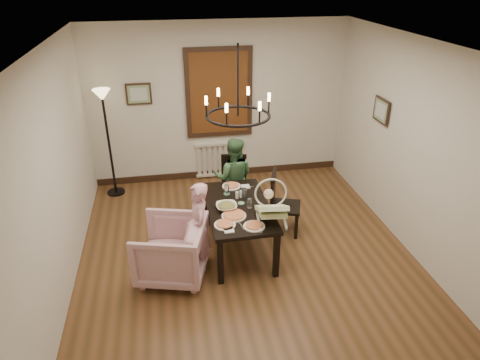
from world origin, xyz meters
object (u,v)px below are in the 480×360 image
object	(u,v)px
baby_bouncer	(271,206)
floor_lamp	(109,145)
dining_table	(238,211)
elderly_woman	(199,234)
drinking_glass	(249,204)
seated_man	(234,184)
armchair	(171,250)
chair_far	(234,185)
chair_right	(286,203)

from	to	relation	value
baby_bouncer	floor_lamp	xyz separation A→B (m)	(-2.16, 2.42, 0.01)
dining_table	floor_lamp	size ratio (longest dim) A/B	0.83
elderly_woman	dining_table	bearing A→B (deg)	115.73
elderly_woman	drinking_glass	distance (m)	0.78
seated_man	floor_lamp	size ratio (longest dim) A/B	0.60
armchair	seated_man	bearing A→B (deg)	158.23
armchair	elderly_woman	xyz separation A→B (m)	(0.37, 0.10, 0.12)
elderly_woman	chair_far	bearing A→B (deg)	150.16
armchair	chair_right	bearing A→B (deg)	128.42
elderly_woman	seated_man	bearing A→B (deg)	148.99
chair_right	armchair	bearing A→B (deg)	132.09
floor_lamp	chair_far	bearing A→B (deg)	-26.51
armchair	baby_bouncer	world-z (taller)	baby_bouncer
elderly_woman	drinking_glass	world-z (taller)	elderly_woman
drinking_glass	chair_right	bearing A→B (deg)	31.65
dining_table	armchair	size ratio (longest dim) A/B	1.76
dining_table	chair_far	bearing A→B (deg)	82.97
armchair	drinking_glass	bearing A→B (deg)	122.58
dining_table	elderly_woman	world-z (taller)	elderly_woman
elderly_woman	floor_lamp	distance (m)	2.65
baby_bouncer	seated_man	bearing A→B (deg)	107.04
chair_right	floor_lamp	bearing A→B (deg)	75.95
chair_far	dining_table	bearing A→B (deg)	-85.60
dining_table	chair_right	bearing A→B (deg)	20.73
dining_table	chair_far	distance (m)	1.05
dining_table	seated_man	xyz separation A→B (m)	(0.10, 0.93, -0.07)
dining_table	drinking_glass	bearing A→B (deg)	-33.48
chair_right	floor_lamp	size ratio (longest dim) A/B	0.53
floor_lamp	armchair	bearing A→B (deg)	-69.84
armchair	elderly_woman	world-z (taller)	elderly_woman
armchair	seated_man	size ratio (longest dim) A/B	0.79
elderly_woman	floor_lamp	size ratio (longest dim) A/B	0.56
armchair	floor_lamp	bearing A→B (deg)	-144.11
elderly_woman	floor_lamp	bearing A→B (deg)	-154.40
chair_right	elderly_woman	size ratio (longest dim) A/B	0.95
floor_lamp	dining_table	bearing A→B (deg)	-47.69
chair_right	seated_man	distance (m)	0.92
chair_right	elderly_woman	distance (m)	1.45
chair_right	seated_man	bearing A→B (deg)	65.40
chair_far	armchair	size ratio (longest dim) A/B	1.08
chair_far	armchair	xyz separation A→B (m)	(-1.05, -1.44, -0.07)
dining_table	drinking_glass	world-z (taller)	drinking_glass
armchair	drinking_glass	xyz separation A→B (m)	(1.07, 0.32, 0.37)
dining_table	seated_man	bearing A→B (deg)	83.39
elderly_woman	baby_bouncer	xyz separation A→B (m)	(0.91, -0.12, 0.38)
drinking_glass	floor_lamp	bearing A→B (deg)	133.14
dining_table	baby_bouncer	xyz separation A→B (m)	(0.34, -0.43, 0.28)
armchair	floor_lamp	world-z (taller)	floor_lamp
elderly_woman	armchair	bearing A→B (deg)	-77.40
chair_right	dining_table	bearing A→B (deg)	130.76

